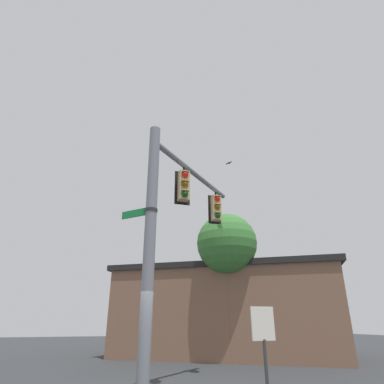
% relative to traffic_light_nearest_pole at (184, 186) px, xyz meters
% --- Properties ---
extents(signal_pole, '(0.32, 0.32, 7.35)m').
position_rel_traffic_light_nearest_pole_xyz_m(signal_pole, '(1.29, 1.22, -2.41)').
color(signal_pole, slate).
rests_on(signal_pole, ground).
extents(mast_arm, '(3.89, 3.75, 0.19)m').
position_rel_traffic_light_nearest_pole_xyz_m(mast_arm, '(-0.60, -0.59, 0.79)').
color(mast_arm, slate).
extents(traffic_light_nearest_pole, '(0.54, 0.49, 1.31)m').
position_rel_traffic_light_nearest_pole_xyz_m(traffic_light_nearest_pole, '(0.00, 0.00, 0.00)').
color(traffic_light_nearest_pole, black).
extents(traffic_light_mid_inner, '(0.54, 0.49, 1.31)m').
position_rel_traffic_light_nearest_pole_xyz_m(traffic_light_mid_inner, '(-1.91, -1.83, 0.00)').
color(traffic_light_mid_inner, black).
extents(street_name_sign, '(0.91, 0.94, 0.22)m').
position_rel_traffic_light_nearest_pole_xyz_m(street_name_sign, '(1.44, 1.05, -1.41)').
color(street_name_sign, '#147238').
extents(bird_flying, '(0.25, 0.33, 0.08)m').
position_rel_traffic_light_nearest_pole_xyz_m(bird_flying, '(-3.29, -3.39, 3.03)').
color(bird_flying, '#4C4742').
extents(storefront_building, '(13.92, 12.50, 4.70)m').
position_rel_traffic_light_nearest_pole_xyz_m(storefront_building, '(-5.17, -8.45, -3.73)').
color(storefront_building, brown).
rests_on(storefront_building, ground).
extents(tree_by_storefront, '(3.10, 3.10, 7.12)m').
position_rel_traffic_light_nearest_pole_xyz_m(tree_by_storefront, '(-3.93, -5.52, -0.56)').
color(tree_by_storefront, '#4C3823').
rests_on(tree_by_storefront, ground).
extents(historical_marker, '(0.60, 0.08, 2.13)m').
position_rel_traffic_light_nearest_pole_xyz_m(historical_marker, '(-1.34, 2.30, -4.69)').
color(historical_marker, '#333333').
rests_on(historical_marker, ground).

